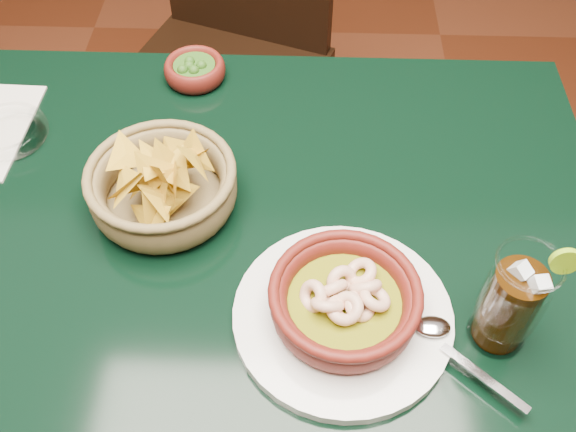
{
  "coord_description": "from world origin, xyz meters",
  "views": [
    {
      "loc": [
        0.16,
        -0.55,
        1.46
      ],
      "look_at": [
        0.14,
        -0.02,
        0.81
      ],
      "focal_mm": 40.0,
      "sensor_mm": 36.0,
      "label": 1
    }
  ],
  "objects_px": {
    "shrimp_plate": "(344,305)",
    "cola_drink": "(511,302)",
    "dining_table": "(197,269)",
    "chip_basket": "(163,186)",
    "dining_chair": "(227,51)"
  },
  "relations": [
    {
      "from": "shrimp_plate",
      "to": "cola_drink",
      "type": "distance_m",
      "value": 0.19
    },
    {
      "from": "dining_table",
      "to": "chip_basket",
      "type": "bearing_deg",
      "value": 130.24
    },
    {
      "from": "chip_basket",
      "to": "dining_chair",
      "type": "bearing_deg",
      "value": 89.34
    },
    {
      "from": "dining_chair",
      "to": "shrimp_plate",
      "type": "height_order",
      "value": "dining_chair"
    },
    {
      "from": "dining_table",
      "to": "shrimp_plate",
      "type": "height_order",
      "value": "shrimp_plate"
    },
    {
      "from": "shrimp_plate",
      "to": "chip_basket",
      "type": "distance_m",
      "value": 0.31
    },
    {
      "from": "shrimp_plate",
      "to": "chip_basket",
      "type": "relative_size",
      "value": 1.42
    },
    {
      "from": "dining_chair",
      "to": "shrimp_plate",
      "type": "bearing_deg",
      "value": -73.87
    },
    {
      "from": "dining_chair",
      "to": "cola_drink",
      "type": "relative_size",
      "value": 5.49
    },
    {
      "from": "chip_basket",
      "to": "shrimp_plate",
      "type": "bearing_deg",
      "value": -35.84
    },
    {
      "from": "shrimp_plate",
      "to": "chip_basket",
      "type": "height_order",
      "value": "chip_basket"
    },
    {
      "from": "dining_table",
      "to": "dining_chair",
      "type": "bearing_deg",
      "value": 92.49
    },
    {
      "from": "dining_chair",
      "to": "chip_basket",
      "type": "bearing_deg",
      "value": -90.66
    },
    {
      "from": "shrimp_plate",
      "to": "dining_chair",
      "type": "bearing_deg",
      "value": 106.13
    },
    {
      "from": "shrimp_plate",
      "to": "chip_basket",
      "type": "bearing_deg",
      "value": 144.16
    }
  ]
}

